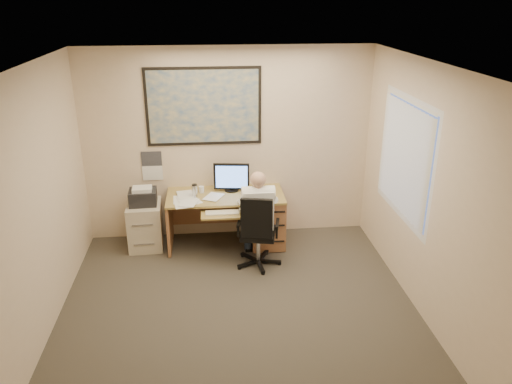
{
  "coord_description": "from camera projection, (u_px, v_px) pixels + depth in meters",
  "views": [
    {
      "loc": [
        -0.29,
        -4.47,
        3.32
      ],
      "look_at": [
        0.3,
        1.3,
        1.01
      ],
      "focal_mm": 35.0,
      "sensor_mm": 36.0,
      "label": 1
    }
  ],
  "objects": [
    {
      "name": "room_shell",
      "position": [
        239.0,
        209.0,
        4.89
      ],
      "size": [
        4.0,
        4.5,
        2.7
      ],
      "color": "#3C372E",
      "rests_on": "ground"
    },
    {
      "name": "filing_cabinet",
      "position": [
        145.0,
        221.0,
        6.92
      ],
      "size": [
        0.48,
        0.57,
        0.89
      ],
      "rotation": [
        0.0,
        0.0,
        0.04
      ],
      "color": "beige",
      "rests_on": "ground"
    },
    {
      "name": "wall_calendar",
      "position": [
        152.0,
        166.0,
        6.96
      ],
      "size": [
        0.28,
        0.01,
        0.42
      ],
      "primitive_type": "cube",
      "color": "white",
      "rests_on": "room_shell"
    },
    {
      "name": "person",
      "position": [
        258.0,
        219.0,
        6.38
      ],
      "size": [
        0.53,
        0.76,
        1.27
      ],
      "primitive_type": null,
      "rotation": [
        0.0,
        0.0,
        0.0
      ],
      "color": "white",
      "rests_on": "office_chair"
    },
    {
      "name": "desk",
      "position": [
        250.0,
        214.0,
        7.0
      ],
      "size": [
        1.6,
        0.97,
        1.14
      ],
      "color": "#A88D48",
      "rests_on": "ground"
    },
    {
      "name": "window_blinds",
      "position": [
        405.0,
        159.0,
        5.74
      ],
      "size": [
        0.06,
        1.4,
        1.3
      ],
      "primitive_type": null,
      "color": "#EBE6CB",
      "rests_on": "room_shell"
    },
    {
      "name": "world_map",
      "position": [
        204.0,
        107.0,
        6.71
      ],
      "size": [
        1.56,
        0.03,
        1.06
      ],
      "primitive_type": "cube",
      "color": "#1E4C93",
      "rests_on": "room_shell"
    },
    {
      "name": "office_chair",
      "position": [
        259.0,
        245.0,
        6.44
      ],
      "size": [
        0.71,
        0.71,
        1.01
      ],
      "rotation": [
        0.0,
        0.0,
        -0.2
      ],
      "color": "black",
      "rests_on": "ground"
    }
  ]
}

